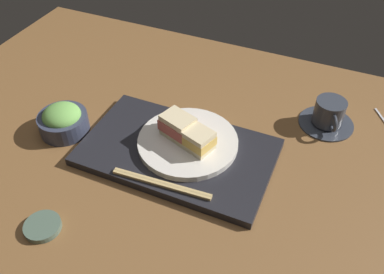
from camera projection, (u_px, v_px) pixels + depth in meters
The scene contains 9 objects.
ground_plane at pixel (169, 149), 98.56cm from camera, with size 140.00×100.00×3.00cm, color brown.
serving_tray at pixel (178, 152), 94.25cm from camera, with size 43.71×26.00×2.02cm, color black.
sandwich_plate at pixel (187, 143), 93.98cm from camera, with size 23.27×23.27×1.47cm, color silver.
sandwich_near at pixel (178, 126), 93.08cm from camera, with size 9.09×7.82×5.43cm.
sandwich_far at pixel (197, 139), 90.40cm from camera, with size 8.74×7.46×4.75cm.
salad_bowl at pixel (63, 120), 99.02cm from camera, with size 12.01×12.01×7.28cm.
chopsticks_pair at pixel (161, 184), 85.47cm from camera, with size 22.15×2.71×0.70cm.
coffee_cup at pixel (329, 115), 100.87cm from camera, with size 13.68×13.68×7.12cm.
small_sauce_dish at pixel (43, 226), 79.74cm from camera, with size 7.25×7.25×1.27cm, color #4C6051.
Camera 1 is at (32.98, -62.07, 67.87)cm, focal length 38.12 mm.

